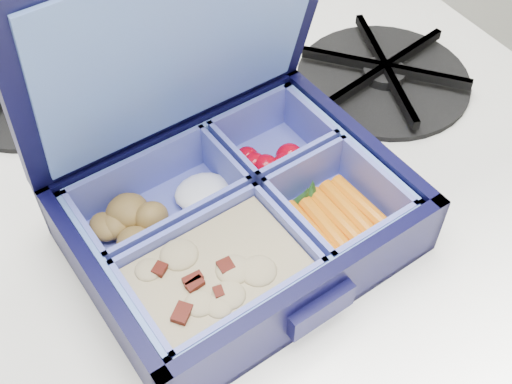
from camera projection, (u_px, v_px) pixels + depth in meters
bento_box at (239, 219)px, 0.50m from camera, size 0.26×0.21×0.06m
burner_grate at (384, 72)px, 0.64m from camera, size 0.20×0.20×0.03m
burner_grate_rear at (33, 88)px, 0.63m from camera, size 0.21×0.21×0.02m
fork at (220, 102)px, 0.62m from camera, size 0.06×0.19×0.01m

